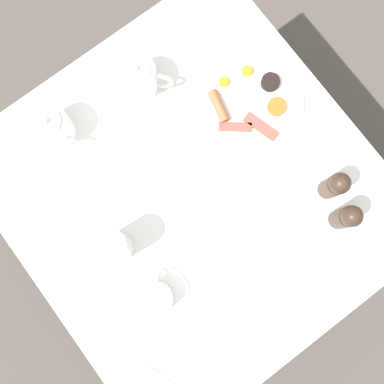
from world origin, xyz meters
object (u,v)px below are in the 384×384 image
(teapot_near, at_px, (138,78))
(salt_grinder, at_px, (335,186))
(pepper_grinder, at_px, (347,217))
(fork_by_plate, at_px, (213,18))
(teacup_with_saucer_left, at_px, (158,298))
(water_glass_tall, at_px, (116,249))
(napkin_folded, at_px, (241,250))
(teapot_far, at_px, (52,127))
(breakfast_plate, at_px, (246,100))
(knife_by_plate, at_px, (128,183))
(spoon_for_tea, at_px, (319,264))

(teapot_near, relative_size, salt_grinder, 1.14)
(pepper_grinder, distance_m, salt_grinder, 0.08)
(fork_by_plate, bearing_deg, teacup_with_saucer_left, 42.35)
(water_glass_tall, distance_m, fork_by_plate, 0.67)
(teapot_near, relative_size, napkin_folded, 0.79)
(teapot_far, distance_m, water_glass_tall, 0.35)
(water_glass_tall, relative_size, napkin_folded, 0.74)
(water_glass_tall, height_order, salt_grinder, water_glass_tall)
(teapot_far, relative_size, fork_by_plate, 1.22)
(teacup_with_saucer_left, distance_m, napkin_folded, 0.24)
(teapot_near, bearing_deg, breakfast_plate, 177.32)
(salt_grinder, relative_size, knife_by_plate, 0.68)
(teapot_far, bearing_deg, spoon_for_tea, 5.22)
(breakfast_plate, height_order, water_glass_tall, water_glass_tall)
(breakfast_plate, height_order, pepper_grinder, pepper_grinder)
(teacup_with_saucer_left, height_order, knife_by_plate, teacup_with_saucer_left)
(breakfast_plate, bearing_deg, fork_by_plate, -106.95)
(water_glass_tall, xyz_separation_m, knife_by_plate, (-0.11, -0.12, -0.07))
(pepper_grinder, relative_size, knife_by_plate, 0.68)
(salt_grinder, distance_m, knife_by_plate, 0.52)
(teacup_with_saucer_left, height_order, pepper_grinder, pepper_grinder)
(napkin_folded, relative_size, fork_by_plate, 1.25)
(teapot_far, height_order, spoon_for_tea, teapot_far)
(breakfast_plate, distance_m, water_glass_tall, 0.51)
(pepper_grinder, relative_size, fork_by_plate, 0.87)
(water_glass_tall, distance_m, napkin_folded, 0.31)
(water_glass_tall, bearing_deg, napkin_folded, 142.78)
(pepper_grinder, relative_size, napkin_folded, 0.70)
(pepper_grinder, height_order, spoon_for_tea, pepper_grinder)
(salt_grinder, bearing_deg, fork_by_plate, -95.26)
(knife_by_plate, bearing_deg, napkin_folded, 112.71)
(teapot_near, height_order, salt_grinder, salt_grinder)
(breakfast_plate, bearing_deg, teapot_far, -27.18)
(pepper_grinder, bearing_deg, salt_grinder, -109.43)
(teapot_near, distance_m, pepper_grinder, 0.62)
(napkin_folded, bearing_deg, fork_by_plate, -120.89)
(water_glass_tall, distance_m, spoon_for_tea, 0.51)
(salt_grinder, bearing_deg, knife_by_plate, -38.65)
(teapot_near, distance_m, teacup_with_saucer_left, 0.55)
(teacup_with_saucer_left, xyz_separation_m, spoon_for_tea, (-0.37, 0.18, -0.02))
(teapot_near, height_order, fork_by_plate, teapot_near)
(pepper_grinder, distance_m, fork_by_plate, 0.64)
(salt_grinder, relative_size, spoon_for_tea, 0.95)
(teapot_near, distance_m, spoon_for_tea, 0.66)
(teapot_near, bearing_deg, salt_grinder, 156.25)
(spoon_for_tea, bearing_deg, pepper_grinder, -152.67)
(water_glass_tall, bearing_deg, teacup_with_saucer_left, 92.83)
(teapot_far, bearing_deg, breakfast_plate, 41.76)
(teapot_far, distance_m, knife_by_plate, 0.24)
(salt_grinder, bearing_deg, teapot_near, -66.82)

